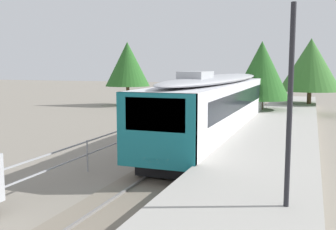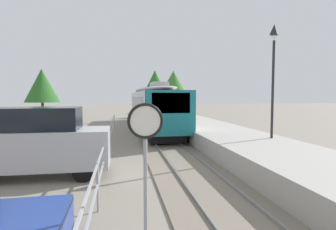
% 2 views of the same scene
% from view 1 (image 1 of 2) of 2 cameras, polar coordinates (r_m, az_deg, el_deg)
% --- Properties ---
extents(ground_plane, '(160.00, 160.00, 0.00)m').
position_cam_1_polar(ground_plane, '(16.61, -8.82, -7.33)').
color(ground_plane, gray).
extents(track_rails, '(3.20, 60.00, 0.14)m').
position_cam_1_polar(track_rails, '(15.42, 1.09, -8.25)').
color(track_rails, slate).
rests_on(track_rails, ground).
extents(commuter_train, '(2.82, 19.37, 3.74)m').
position_cam_1_polar(commuter_train, '(22.14, 7.41, 1.94)').
color(commuter_train, silver).
rests_on(commuter_train, track_rails).
extents(station_platform, '(3.90, 60.00, 0.90)m').
position_cam_1_polar(station_platform, '(14.61, 13.34, -7.62)').
color(station_platform, '#A8A59E').
rests_on(station_platform, ground).
extents(platform_lamp_mid_platform, '(0.34, 0.34, 5.35)m').
position_cam_1_polar(platform_lamp_mid_platform, '(9.20, 17.53, 9.92)').
color(platform_lamp_mid_platform, '#232328').
rests_on(platform_lamp_mid_platform, station_platform).
extents(tree_behind_carpark, '(4.60, 4.60, 6.58)m').
position_cam_1_polar(tree_behind_carpark, '(41.36, -5.89, 7.33)').
color(tree_behind_carpark, brown).
rests_on(tree_behind_carpark, ground).
extents(tree_behind_station_far, '(4.23, 4.23, 5.92)m').
position_cam_1_polar(tree_behind_station_far, '(29.93, 13.37, 6.27)').
color(tree_behind_station_far, brown).
rests_on(tree_behind_station_far, ground).
extents(tree_distant_left, '(5.14, 5.14, 6.42)m').
position_cam_1_polar(tree_distant_left, '(35.60, 19.92, 6.84)').
color(tree_distant_left, brown).
rests_on(tree_distant_left, ground).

